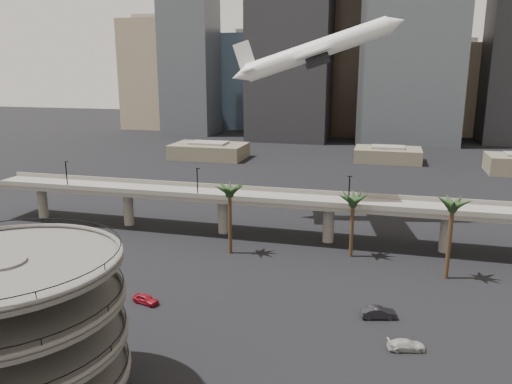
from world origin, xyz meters
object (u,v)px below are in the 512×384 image
(airborne_jet, at_px, (315,51))
(car_b, at_px, (379,313))
(parking_ramp, at_px, (10,323))
(overpass, at_px, (275,203))
(car_c, at_px, (406,345))
(car_a, at_px, (146,299))

(airborne_jet, relative_size, car_b, 7.60)
(parking_ramp, bearing_deg, overpass, 77.57)
(airborne_jet, xyz_separation_m, car_c, (19.67, -52.06, -36.68))
(overpass, distance_m, airborne_jet, 33.86)
(overpass, relative_size, airborne_jet, 3.47)
(car_a, distance_m, car_c, 36.95)
(overpass, xyz_separation_m, car_c, (25.01, -37.31, -6.68))
(car_a, bearing_deg, overpass, -3.73)
(overpass, bearing_deg, parking_ramp, -102.43)
(parking_ramp, relative_size, car_b, 4.51)
(car_a, xyz_separation_m, car_c, (36.81, -3.30, -0.04))
(car_a, height_order, car_b, car_b)
(parking_ramp, xyz_separation_m, car_b, (34.53, 29.12, -9.02))
(airborne_jet, relative_size, car_c, 8.17)
(airborne_jet, height_order, car_b, airborne_jet)
(car_a, bearing_deg, parking_ramp, -167.35)
(parking_ramp, distance_m, car_c, 44.71)
(overpass, bearing_deg, airborne_jet, 70.11)
(parking_ramp, xyz_separation_m, overpass, (13.00, 59.00, -2.50))
(parking_ramp, xyz_separation_m, airborne_jet, (18.33, 73.74, 27.51))
(car_a, distance_m, car_b, 33.58)
(car_b, bearing_deg, car_a, 81.71)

